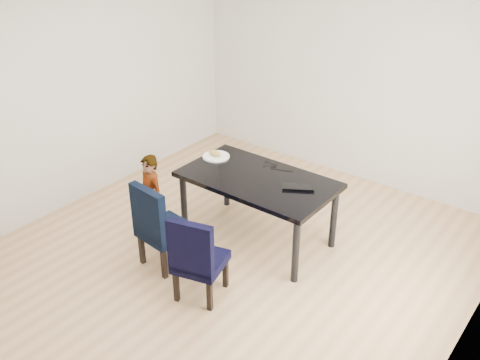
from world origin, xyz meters
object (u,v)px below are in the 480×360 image
Objects in this scene: chair_right at (200,255)px; plate at (216,156)px; dining_table at (257,209)px; child at (151,198)px; laptop at (298,185)px; chair_left at (165,224)px.

plate is at bearing 108.46° from chair_right.
chair_right reaches higher than dining_table.
child reaches higher than laptop.
laptop is (0.90, 1.00, 0.30)m from chair_left.
chair_right is 1.13m from child.
laptop is (0.30, 1.16, 0.32)m from chair_right.
chair_right is at bearing -83.08° from dining_table.
chair_left is 1.38m from laptop.
plate is at bearing 170.03° from dining_table.
child is 0.86m from plate.
chair_left is 0.62m from chair_right.
dining_table is 0.77m from plate.
laptop is at bearing 42.41° from child.
laptop is at bearing -0.76° from plate.
dining_table is at bearing 68.26° from chair_left.
dining_table is 5.31× the size of plate.
child is at bearing 143.57° from chair_right.
child reaches higher than chair_left.
chair_right reaches higher than plate.
chair_left reaches higher than plate.
chair_left is 1.07m from plate.
plate is at bearing 83.97° from child.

